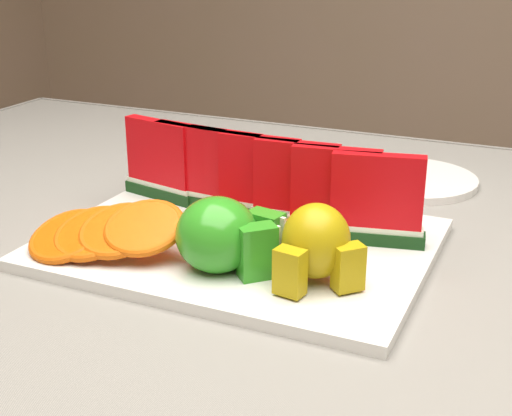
% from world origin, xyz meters
% --- Properties ---
extents(table, '(1.40, 0.90, 0.75)m').
position_xyz_m(table, '(0.00, 0.00, 0.65)').
color(table, '#52301C').
rests_on(table, ground).
extents(tablecloth, '(1.53, 1.03, 0.20)m').
position_xyz_m(tablecloth, '(0.00, 0.00, 0.72)').
color(tablecloth, slate).
rests_on(tablecloth, table).
extents(platter, '(0.40, 0.30, 0.01)m').
position_xyz_m(platter, '(-0.05, -0.01, 0.76)').
color(platter, silver).
rests_on(platter, tablecloth).
extents(apple_cluster, '(0.12, 0.10, 0.07)m').
position_xyz_m(apple_cluster, '(-0.04, -0.08, 0.80)').
color(apple_cluster, '#26830C').
rests_on(apple_cluster, platter).
extents(pear_cluster, '(0.09, 0.09, 0.07)m').
position_xyz_m(pear_cluster, '(0.06, -0.08, 0.81)').
color(pear_cluster, '#9A6E03').
rests_on(pear_cluster, platter).
extents(side_plate, '(0.22, 0.22, 0.01)m').
position_xyz_m(side_plate, '(0.07, 0.28, 0.76)').
color(side_plate, silver).
rests_on(side_plate, tablecloth).
extents(fork, '(0.04, 0.20, 0.00)m').
position_xyz_m(fork, '(-0.27, 0.22, 0.76)').
color(fork, silver).
rests_on(fork, tablecloth).
extents(watermelon_row, '(0.39, 0.07, 0.10)m').
position_xyz_m(watermelon_row, '(-0.06, 0.05, 0.82)').
color(watermelon_row, '#133B11').
rests_on(watermelon_row, platter).
extents(orange_fan_front, '(0.18, 0.12, 0.05)m').
position_xyz_m(orange_fan_front, '(-0.16, -0.10, 0.79)').
color(orange_fan_front, '#DF6000').
rests_on(orange_fan_front, platter).
extents(orange_fan_back, '(0.28, 0.10, 0.04)m').
position_xyz_m(orange_fan_back, '(-0.08, 0.11, 0.79)').
color(orange_fan_back, '#DF6000').
rests_on(orange_fan_back, platter).
extents(tangerine_segments, '(0.18, 0.06, 0.02)m').
position_xyz_m(tangerine_segments, '(-0.06, -0.00, 0.78)').
color(tangerine_segments, '#E75512').
rests_on(tangerine_segments, platter).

